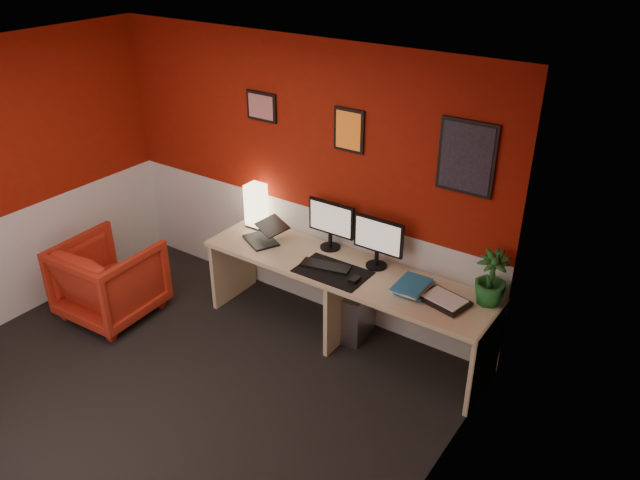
{
  "coord_description": "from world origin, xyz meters",
  "views": [
    {
      "loc": [
        3.08,
        -2.41,
        3.38
      ],
      "look_at": [
        0.6,
        1.21,
        1.05
      ],
      "focal_mm": 35.01,
      "sensor_mm": 36.0,
      "label": 1
    }
  ],
  "objects_px": {
    "desk": "(344,305)",
    "monitor_left": "(330,218)",
    "shoji_lamp": "(256,207)",
    "pc_tower": "(358,312)",
    "zen_tray": "(445,301)",
    "potted_plant": "(491,278)",
    "laptop": "(260,230)",
    "armchair": "(110,279)",
    "monitor_right": "(378,236)"
  },
  "relations": [
    {
      "from": "shoji_lamp",
      "to": "armchair",
      "type": "xyz_separation_m",
      "value": [
        -0.9,
        -1.07,
        -0.56
      ]
    },
    {
      "from": "monitor_right",
      "to": "zen_tray",
      "type": "distance_m",
      "value": 0.78
    },
    {
      "from": "zen_tray",
      "to": "potted_plant",
      "type": "distance_m",
      "value": 0.39
    },
    {
      "from": "pc_tower",
      "to": "armchair",
      "type": "height_order",
      "value": "armchair"
    },
    {
      "from": "shoji_lamp",
      "to": "monitor_right",
      "type": "height_order",
      "value": "monitor_right"
    },
    {
      "from": "potted_plant",
      "to": "pc_tower",
      "type": "relative_size",
      "value": 0.97
    },
    {
      "from": "monitor_right",
      "to": "zen_tray",
      "type": "bearing_deg",
      "value": -14.38
    },
    {
      "from": "desk",
      "to": "zen_tray",
      "type": "height_order",
      "value": "zen_tray"
    },
    {
      "from": "zen_tray",
      "to": "armchair",
      "type": "xyz_separation_m",
      "value": [
        -2.91,
        -0.87,
        -0.38
      ]
    },
    {
      "from": "monitor_right",
      "to": "zen_tray",
      "type": "relative_size",
      "value": 1.66
    },
    {
      "from": "monitor_right",
      "to": "armchair",
      "type": "xyz_separation_m",
      "value": [
        -2.2,
        -1.05,
        -0.65
      ]
    },
    {
      "from": "pc_tower",
      "to": "monitor_right",
      "type": "bearing_deg",
      "value": 5.46
    },
    {
      "from": "zen_tray",
      "to": "armchair",
      "type": "distance_m",
      "value": 3.06
    },
    {
      "from": "shoji_lamp",
      "to": "zen_tray",
      "type": "height_order",
      "value": "shoji_lamp"
    },
    {
      "from": "shoji_lamp",
      "to": "armchair",
      "type": "bearing_deg",
      "value": -129.94
    },
    {
      "from": "potted_plant",
      "to": "monitor_left",
      "type": "bearing_deg",
      "value": 178.24
    },
    {
      "from": "shoji_lamp",
      "to": "zen_tray",
      "type": "distance_m",
      "value": 2.03
    },
    {
      "from": "zen_tray",
      "to": "shoji_lamp",
      "type": "bearing_deg",
      "value": 174.31
    },
    {
      "from": "laptop",
      "to": "monitor_right",
      "type": "xyz_separation_m",
      "value": [
        1.08,
        0.2,
        0.18
      ]
    },
    {
      "from": "monitor_left",
      "to": "zen_tray",
      "type": "relative_size",
      "value": 1.66
    },
    {
      "from": "zen_tray",
      "to": "laptop",
      "type": "bearing_deg",
      "value": -179.27
    },
    {
      "from": "zen_tray",
      "to": "armchair",
      "type": "bearing_deg",
      "value": -163.36
    },
    {
      "from": "desk",
      "to": "monitor_left",
      "type": "relative_size",
      "value": 4.48
    },
    {
      "from": "potted_plant",
      "to": "armchair",
      "type": "xyz_separation_m",
      "value": [
        -3.18,
        -1.05,
        -0.58
      ]
    },
    {
      "from": "monitor_right",
      "to": "armchair",
      "type": "distance_m",
      "value": 2.53
    },
    {
      "from": "shoji_lamp",
      "to": "pc_tower",
      "type": "distance_m",
      "value": 1.36
    },
    {
      "from": "laptop",
      "to": "potted_plant",
      "type": "relative_size",
      "value": 0.76
    },
    {
      "from": "laptop",
      "to": "monitor_left",
      "type": "relative_size",
      "value": 0.57
    },
    {
      "from": "desk",
      "to": "pc_tower",
      "type": "relative_size",
      "value": 5.78
    },
    {
      "from": "laptop",
      "to": "zen_tray",
      "type": "bearing_deg",
      "value": 27.88
    },
    {
      "from": "shoji_lamp",
      "to": "pc_tower",
      "type": "xyz_separation_m",
      "value": [
        1.17,
        -0.05,
        -0.7
      ]
    },
    {
      "from": "desk",
      "to": "armchair",
      "type": "xyz_separation_m",
      "value": [
        -2.01,
        -0.87,
        0.0
      ]
    },
    {
      "from": "monitor_right",
      "to": "potted_plant",
      "type": "bearing_deg",
      "value": 0.34
    },
    {
      "from": "monitor_left",
      "to": "zen_tray",
      "type": "height_order",
      "value": "monitor_left"
    },
    {
      "from": "pc_tower",
      "to": "armchair",
      "type": "bearing_deg",
      "value": -160.61
    },
    {
      "from": "monitor_right",
      "to": "potted_plant",
      "type": "distance_m",
      "value": 0.98
    },
    {
      "from": "laptop",
      "to": "zen_tray",
      "type": "distance_m",
      "value": 1.79
    },
    {
      "from": "zen_tray",
      "to": "pc_tower",
      "type": "bearing_deg",
      "value": 170.04
    },
    {
      "from": "zen_tray",
      "to": "pc_tower",
      "type": "height_order",
      "value": "zen_tray"
    },
    {
      "from": "monitor_left",
      "to": "pc_tower",
      "type": "height_order",
      "value": "monitor_left"
    },
    {
      "from": "desk",
      "to": "potted_plant",
      "type": "height_order",
      "value": "potted_plant"
    },
    {
      "from": "pc_tower",
      "to": "shoji_lamp",
      "type": "bearing_deg",
      "value": 170.57
    },
    {
      "from": "monitor_right",
      "to": "shoji_lamp",
      "type": "bearing_deg",
      "value": 179.1
    },
    {
      "from": "shoji_lamp",
      "to": "monitor_right",
      "type": "distance_m",
      "value": 1.31
    },
    {
      "from": "monitor_right",
      "to": "armchair",
      "type": "height_order",
      "value": "monitor_right"
    },
    {
      "from": "desk",
      "to": "armchair",
      "type": "distance_m",
      "value": 2.19
    },
    {
      "from": "monitor_right",
      "to": "armchair",
      "type": "relative_size",
      "value": 0.72
    },
    {
      "from": "laptop",
      "to": "monitor_left",
      "type": "height_order",
      "value": "monitor_left"
    },
    {
      "from": "zen_tray",
      "to": "potted_plant",
      "type": "relative_size",
      "value": 0.81
    },
    {
      "from": "monitor_right",
      "to": "pc_tower",
      "type": "distance_m",
      "value": 0.81
    }
  ]
}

